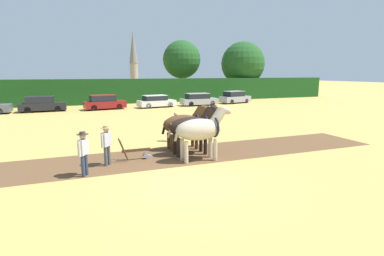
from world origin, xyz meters
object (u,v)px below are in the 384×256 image
Objects in this scene: tree_center at (243,64)px; church_spire at (134,59)px; farmer_onlooker_left at (84,150)px; parked_car_center_right at (104,102)px; draft_horse_lead_right at (192,127)px; tree_center_left at (182,60)px; parked_car_right at (156,101)px; plow at (139,153)px; draft_horse_lead_left at (201,129)px; parked_car_far_right at (199,100)px; parked_car_center at (42,104)px; parked_car_end_right at (235,97)px; draft_horse_trail_left at (184,124)px; farmer_at_plow at (107,142)px; farmer_beside_team at (176,124)px.

tree_center is 36.33m from church_spire.
parked_car_center_right is at bearing 113.56° from farmer_onlooker_left.
draft_horse_lead_right reaches higher than parked_car_center_right.
parked_car_center_right is (-12.72, -10.22, -5.18)m from tree_center_left.
plow is at bearing -115.21° from parked_car_right.
farmer_onlooker_left is at bearing -119.79° from parked_car_right.
church_spire is 9.14× the size of plow.
draft_horse_lead_left is at bearing -90.00° from draft_horse_lead_right.
draft_horse_lead_right reaches higher than parked_car_far_right.
church_spire reaches higher than parked_car_center.
parked_car_far_right is at bearing 67.99° from draft_horse_lead_left.
church_spire is at bearing 84.82° from parked_car_end_right.
draft_horse_trail_left is (-9.67, -62.60, -6.08)m from church_spire.
plow is at bearing -98.80° from parked_car_center_right.
draft_horse_trail_left is at bearing -91.18° from parked_car_center_right.
draft_horse_lead_left is 1.01× the size of draft_horse_lead_right.
church_spire is at bearing 67.42° from parked_car_center_right.
farmer_at_plow is 1.02× the size of farmer_beside_team.
parked_car_end_right is (17.24, 21.33, 0.45)m from plow.
farmer_at_plow is at bearing -164.60° from plow.
draft_horse_trail_left is 21.60m from parked_car_center.
draft_horse_lead_left reaches higher than parked_car_center.
draft_horse_trail_left reaches higher than farmer_at_plow.
farmer_beside_team is at bearing 71.22° from farmer_onlooker_left.
church_spire is at bearing 74.10° from parked_car_right.
parked_car_right reaches higher than plow.
draft_horse_lead_left reaches higher than draft_horse_trail_left.
draft_horse_trail_left is 21.40m from parked_car_far_right.
tree_center_left is at bearing 95.25° from farmer_onlooker_left.
parked_car_center is (-3.20, 22.47, -0.28)m from farmer_onlooker_left.
draft_horse_lead_right reaches higher than farmer_onlooker_left.
draft_horse_lead_left is 4.08m from farmer_beside_team.
farmer_beside_team is (0.16, 2.95, -0.37)m from draft_horse_lead_right.
parked_car_center is at bearing 111.14° from draft_horse_lead_left.
parked_car_far_right is (17.30, -0.58, -0.03)m from parked_car_center.
parked_car_right is 5.39m from parked_car_far_right.
parked_car_center_right is (-2.09, 20.59, -0.61)m from draft_horse_lead_right.
farmer_onlooker_left is (-5.04, -2.52, -0.30)m from draft_horse_trail_left.
plow is 0.35× the size of parked_car_right.
farmer_beside_team is (2.77, 2.91, 0.68)m from plow.
tree_center is 1.96× the size of parked_car_far_right.
parked_car_end_right reaches higher than parked_car_far_right.
church_spire is at bearing 82.17° from draft_horse_lead_right.
farmer_onlooker_left is at bearing -90.04° from farmer_at_plow.
draft_horse_lead_right is 0.64× the size of parked_car_end_right.
tree_center is 10.65m from parked_car_end_right.
tree_center_left reaches higher than draft_horse_lead_left.
draft_horse_trail_left is 0.61× the size of parked_car_center.
tree_center_left reaches higher than parked_car_end_right.
church_spire reaches higher than draft_horse_lead_right.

